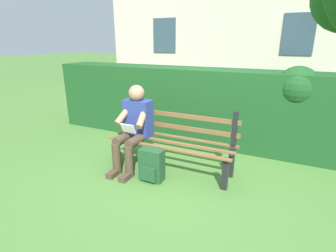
{
  "coord_description": "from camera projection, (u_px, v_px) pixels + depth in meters",
  "views": [
    {
      "loc": [
        -1.36,
        2.96,
        1.72
      ],
      "look_at": [
        0.0,
        0.1,
        0.68
      ],
      "focal_mm": 27.66,
      "sensor_mm": 36.0,
      "label": 1
    }
  ],
  "objects": [
    {
      "name": "park_bench",
      "position": [
        173.0,
        140.0,
        3.57
      ],
      "size": [
        1.75,
        0.5,
        0.88
      ],
      "color": "black",
      "rests_on": "ground"
    },
    {
      "name": "ground",
      "position": [
        171.0,
        170.0,
        3.64
      ],
      "size": [
        60.0,
        60.0,
        0.0
      ],
      "primitive_type": "plane",
      "color": "#477533"
    },
    {
      "name": "hedge_backdrop",
      "position": [
        194.0,
        103.0,
        4.6
      ],
      "size": [
        5.42,
        0.74,
        1.39
      ],
      "color": "#19471E",
      "rests_on": "ground"
    },
    {
      "name": "person_seated",
      "position": [
        134.0,
        126.0,
        3.57
      ],
      "size": [
        0.44,
        0.73,
        1.16
      ],
      "color": "navy",
      "rests_on": "ground"
    },
    {
      "name": "backpack",
      "position": [
        152.0,
        165.0,
        3.31
      ],
      "size": [
        0.31,
        0.24,
        0.42
      ],
      "color": "#1E4728",
      "rests_on": "ground"
    }
  ]
}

